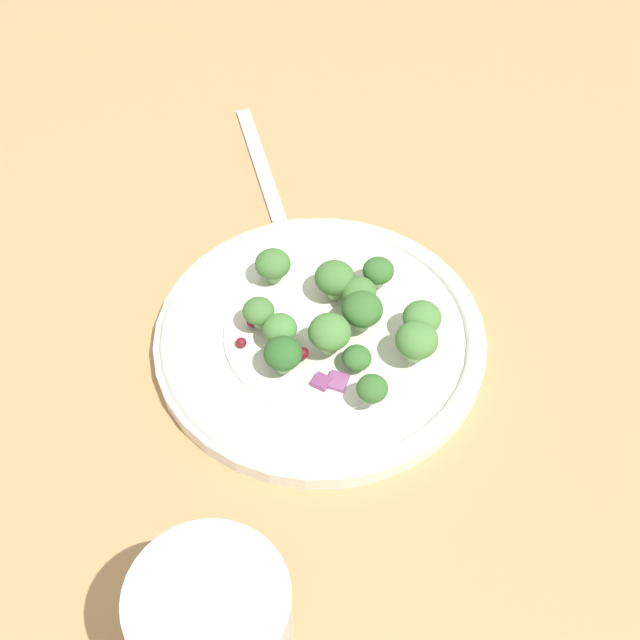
{
  "coord_description": "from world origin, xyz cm",
  "views": [
    {
      "loc": [
        1.62,
        40.36,
        49.39
      ],
      "look_at": [
        -2.83,
        1.87,
        2.7
      ],
      "focal_mm": 49.29,
      "sensor_mm": 36.0,
      "label": 1
    }
  ],
  "objects_px": {
    "broccoli_floret_1": "(358,290)",
    "broccoli_floret_2": "(287,328)",
    "plate": "(320,337)",
    "fork": "(273,185)",
    "water_glass": "(216,638)",
    "broccoli_floret_0": "(330,333)"
  },
  "relations": [
    {
      "from": "broccoli_floret_2",
      "to": "water_glass",
      "type": "relative_size",
      "value": 0.23
    },
    {
      "from": "broccoli_floret_1",
      "to": "water_glass",
      "type": "distance_m",
      "value": 0.27
    },
    {
      "from": "plate",
      "to": "broccoli_floret_2",
      "type": "distance_m",
      "value": 0.03
    },
    {
      "from": "broccoli_floret_1",
      "to": "fork",
      "type": "height_order",
      "value": "broccoli_floret_1"
    },
    {
      "from": "broccoli_floret_1",
      "to": "broccoli_floret_2",
      "type": "height_order",
      "value": "same"
    },
    {
      "from": "broccoli_floret_0",
      "to": "broccoli_floret_1",
      "type": "relative_size",
      "value": 1.16
    },
    {
      "from": "plate",
      "to": "fork",
      "type": "xyz_separation_m",
      "value": [
        0.02,
        -0.17,
        -0.01
      ]
    },
    {
      "from": "broccoli_floret_0",
      "to": "fork",
      "type": "bearing_deg",
      "value": -82.73
    },
    {
      "from": "broccoli_floret_1",
      "to": "broccoli_floret_2",
      "type": "distance_m",
      "value": 0.06
    },
    {
      "from": "plate",
      "to": "broccoli_floret_2",
      "type": "height_order",
      "value": "broccoli_floret_2"
    },
    {
      "from": "broccoli_floret_0",
      "to": "fork",
      "type": "xyz_separation_m",
      "value": [
        0.02,
        -0.19,
        -0.03
      ]
    },
    {
      "from": "broccoli_floret_1",
      "to": "broccoli_floret_0",
      "type": "bearing_deg",
      "value": 57.59
    },
    {
      "from": "fork",
      "to": "water_glass",
      "type": "xyz_separation_m",
      "value": [
        0.06,
        0.39,
        0.05
      ]
    },
    {
      "from": "fork",
      "to": "plate",
      "type": "bearing_deg",
      "value": 96.69
    },
    {
      "from": "broccoli_floret_1",
      "to": "broccoli_floret_2",
      "type": "relative_size",
      "value": 1.05
    },
    {
      "from": "broccoli_floret_0",
      "to": "broccoli_floret_1",
      "type": "xyz_separation_m",
      "value": [
        -0.03,
        -0.04,
        -0.01
      ]
    },
    {
      "from": "broccoli_floret_0",
      "to": "broccoli_floret_1",
      "type": "distance_m",
      "value": 0.05
    },
    {
      "from": "plate",
      "to": "broccoli_floret_1",
      "type": "height_order",
      "value": "broccoli_floret_1"
    },
    {
      "from": "plate",
      "to": "broccoli_floret_1",
      "type": "distance_m",
      "value": 0.04
    },
    {
      "from": "plate",
      "to": "broccoli_floret_0",
      "type": "relative_size",
      "value": 7.98
    },
    {
      "from": "broccoli_floret_2",
      "to": "fork",
      "type": "height_order",
      "value": "broccoli_floret_2"
    },
    {
      "from": "water_glass",
      "to": "broccoli_floret_1",
      "type": "bearing_deg",
      "value": -114.0
    }
  ]
}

